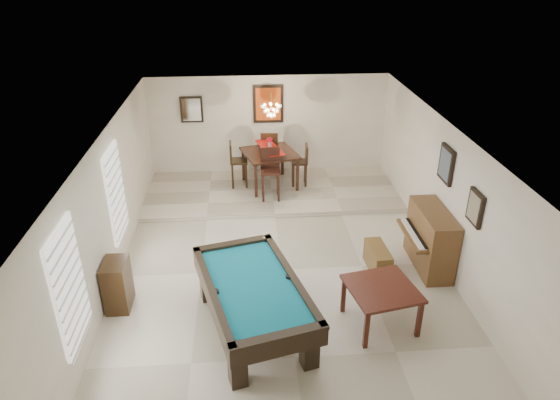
{
  "coord_description": "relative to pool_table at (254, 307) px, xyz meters",
  "views": [
    {
      "loc": [
        -0.63,
        -7.69,
        5.32
      ],
      "look_at": [
        0.0,
        0.6,
        1.15
      ],
      "focal_mm": 32.0,
      "sensor_mm": 36.0,
      "label": 1
    }
  ],
  "objects": [
    {
      "name": "ground_plane",
      "position": [
        0.57,
        1.58,
        -0.43
      ],
      "size": [
        6.0,
        9.0,
        0.02
      ],
      "primitive_type": "cube",
      "color": "beige"
    },
    {
      "name": "wall_back",
      "position": [
        0.57,
        6.08,
        0.88
      ],
      "size": [
        6.0,
        0.04,
        2.6
      ],
      "primitive_type": "cube",
      "color": "silver",
      "rests_on": "ground_plane"
    },
    {
      "name": "wall_left",
      "position": [
        -2.43,
        1.58,
        0.88
      ],
      "size": [
        0.04,
        9.0,
        2.6
      ],
      "primitive_type": "cube",
      "color": "silver",
      "rests_on": "ground_plane"
    },
    {
      "name": "wall_right",
      "position": [
        3.57,
        1.58,
        0.88
      ],
      "size": [
        0.04,
        9.0,
        2.6
      ],
      "primitive_type": "cube",
      "color": "silver",
      "rests_on": "ground_plane"
    },
    {
      "name": "ceiling",
      "position": [
        0.57,
        1.58,
        2.18
      ],
      "size": [
        6.0,
        9.0,
        0.04
      ],
      "primitive_type": "cube",
      "color": "white",
      "rests_on": "wall_back"
    },
    {
      "name": "dining_step",
      "position": [
        0.57,
        4.83,
        -0.36
      ],
      "size": [
        6.0,
        2.5,
        0.12
      ],
      "primitive_type": "cube",
      "color": "beige",
      "rests_on": "ground_plane"
    },
    {
      "name": "window_left_front",
      "position": [
        -2.4,
        -0.62,
        0.98
      ],
      "size": [
        0.06,
        1.0,
        1.7
      ],
      "primitive_type": "cube",
      "color": "white",
      "rests_on": "wall_left"
    },
    {
      "name": "window_left_rear",
      "position": [
        -2.4,
        2.18,
        0.98
      ],
      "size": [
        0.06,
        1.0,
        1.7
      ],
      "primitive_type": "cube",
      "color": "white",
      "rests_on": "wall_left"
    },
    {
      "name": "pool_table",
      "position": [
        0.0,
        0.0,
        0.0
      ],
      "size": [
        1.95,
        2.77,
        0.83
      ],
      "primitive_type": null,
      "rotation": [
        0.0,
        0.0,
        0.26
      ],
      "color": "black",
      "rests_on": "ground_plane"
    },
    {
      "name": "square_table",
      "position": [
        1.98,
        -0.02,
        -0.07
      ],
      "size": [
        1.19,
        1.19,
        0.69
      ],
      "primitive_type": null,
      "rotation": [
        0.0,
        0.0,
        0.2
      ],
      "color": "#36150D",
      "rests_on": "ground_plane"
    },
    {
      "name": "upright_piano",
      "position": [
        3.16,
        1.51,
        0.16
      ],
      "size": [
        0.77,
        1.38,
        1.15
      ],
      "primitive_type": null,
      "color": "brown",
      "rests_on": "ground_plane"
    },
    {
      "name": "piano_bench",
      "position": [
        2.33,
        1.47,
        -0.19
      ],
      "size": [
        0.36,
        0.82,
        0.45
      ],
      "primitive_type": "cube",
      "rotation": [
        0.0,
        0.0,
        0.05
      ],
      "color": "brown",
      "rests_on": "ground_plane"
    },
    {
      "name": "apothecary_chest",
      "position": [
        -2.21,
        0.73,
        0.01
      ],
      "size": [
        0.38,
        0.57,
        0.85
      ],
      "primitive_type": "cube",
      "color": "black",
      "rests_on": "ground_plane"
    },
    {
      "name": "dining_table",
      "position": [
        0.54,
        5.07,
        0.2
      ],
      "size": [
        1.47,
        1.47,
        0.99
      ],
      "primitive_type": null,
      "rotation": [
        0.0,
        0.0,
        0.27
      ],
      "color": "black",
      "rests_on": "dining_step"
    },
    {
      "name": "flower_vase",
      "position": [
        0.54,
        5.07,
        0.82
      ],
      "size": [
        0.19,
        0.19,
        0.26
      ],
      "primitive_type": null,
      "rotation": [
        0.0,
        0.0,
        0.3
      ],
      "color": "red",
      "rests_on": "dining_table"
    },
    {
      "name": "dining_chair_south",
      "position": [
        0.52,
        4.34,
        0.3
      ],
      "size": [
        0.45,
        0.45,
        1.19
      ],
      "primitive_type": null,
      "rotation": [
        0.0,
        0.0,
        -0.02
      ],
      "color": "black",
      "rests_on": "dining_step"
    },
    {
      "name": "dining_chair_north",
      "position": [
        0.58,
        5.81,
        0.28
      ],
      "size": [
        0.45,
        0.45,
        1.15
      ],
      "primitive_type": null,
      "rotation": [
        0.0,
        0.0,
        3.08
      ],
      "color": "black",
      "rests_on": "dining_step"
    },
    {
      "name": "dining_chair_west",
      "position": [
        -0.2,
        5.11,
        0.26
      ],
      "size": [
        0.42,
        0.42,
        1.11
      ],
      "primitive_type": null,
      "rotation": [
        0.0,
        0.0,
        1.6
      ],
      "color": "black",
      "rests_on": "dining_step"
    },
    {
      "name": "dining_chair_east",
      "position": [
        1.27,
        5.07,
        0.22
      ],
      "size": [
        0.4,
        0.4,
        1.03
      ],
      "primitive_type": null,
      "rotation": [
        0.0,
        0.0,
        -1.63
      ],
      "color": "black",
      "rests_on": "dining_step"
    },
    {
      "name": "chandelier",
      "position": [
        0.57,
        4.78,
        1.78
      ],
      "size": [
        0.44,
        0.44,
        0.6
      ],
      "primitive_type": null,
      "color": "#FFE5B2",
      "rests_on": "ceiling"
    },
    {
      "name": "back_painting",
      "position": [
        0.57,
        6.04,
        1.48
      ],
      "size": [
        0.75,
        0.06,
        0.95
      ],
      "primitive_type": "cube",
      "color": "#D84C14",
      "rests_on": "wall_back"
    },
    {
      "name": "back_mirror",
      "position": [
        -1.33,
        6.04,
        1.38
      ],
      "size": [
        0.55,
        0.06,
        0.65
      ],
      "primitive_type": "cube",
      "color": "white",
      "rests_on": "wall_back"
    },
    {
      "name": "right_picture_upper",
      "position": [
        3.53,
        1.88,
        1.48
      ],
      "size": [
        0.06,
        0.55,
        0.65
      ],
      "primitive_type": "cube",
      "color": "slate",
      "rests_on": "wall_right"
    },
    {
      "name": "right_picture_lower",
      "position": [
        3.53,
        0.58,
        1.28
      ],
      "size": [
        0.06,
        0.45,
        0.55
      ],
      "primitive_type": "cube",
      "color": "gray",
      "rests_on": "wall_right"
    }
  ]
}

